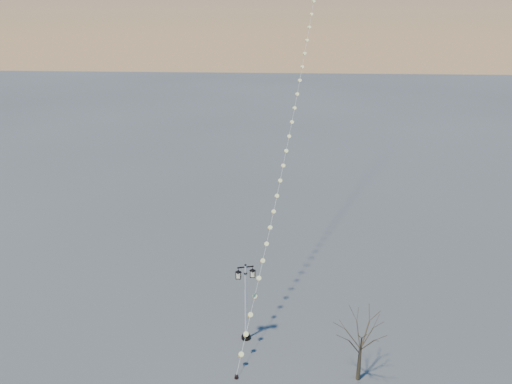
{
  "coord_description": "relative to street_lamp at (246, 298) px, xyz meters",
  "views": [
    {
      "loc": [
        2.39,
        -26.92,
        21.43
      ],
      "look_at": [
        0.23,
        5.53,
        9.59
      ],
      "focal_mm": 36.0,
      "sensor_mm": 36.0,
      "label": 1
    }
  ],
  "objects": [
    {
      "name": "bare_tree",
      "position": [
        7.16,
        -3.58,
        -0.14
      ],
      "size": [
        2.63,
        2.63,
        4.36
      ],
      "rotation": [
        0.0,
        0.0,
        0.3
      ],
      "color": "#3C3222",
      "rests_on": "ground"
    },
    {
      "name": "street_lamp",
      "position": [
        0.0,
        0.0,
        0.0
      ],
      "size": [
        1.41,
        0.76,
        5.71
      ],
      "rotation": [
        0.0,
        0.0,
        0.28
      ],
      "color": "black",
      "rests_on": "ground"
    },
    {
      "name": "ground",
      "position": [
        0.26,
        -2.51,
        -3.16
      ],
      "size": [
        300.0,
        300.0,
        0.0
      ],
      "primitive_type": "plane",
      "color": "#454545",
      "rests_on": "ground"
    },
    {
      "name": "kite_train",
      "position": [
        3.66,
        17.59,
        16.3
      ],
      "size": [
        8.42,
        43.83,
        39.09
      ],
      "rotation": [
        0.0,
        0.0,
        0.04
      ],
      "color": "black",
      "rests_on": "ground"
    }
  ]
}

